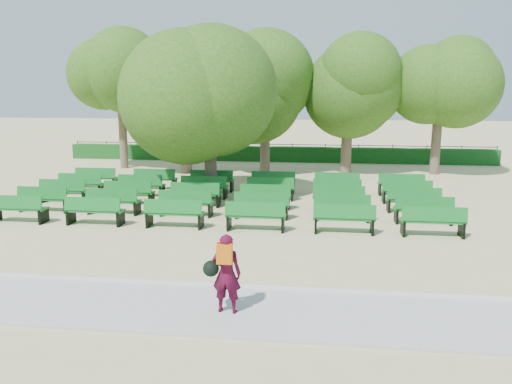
% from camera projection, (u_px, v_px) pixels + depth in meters
% --- Properties ---
extents(ground, '(120.00, 120.00, 0.00)m').
position_uv_depth(ground, '(241.00, 217.00, 17.02)').
color(ground, tan).
extents(paving, '(30.00, 2.20, 0.06)m').
position_uv_depth(paving, '(183.00, 308.00, 9.81)').
color(paving, '#B0AFAB').
rests_on(paving, ground).
extents(curb, '(30.00, 0.12, 0.10)m').
position_uv_depth(curb, '(197.00, 285.00, 10.93)').
color(curb, silver).
rests_on(curb, ground).
extents(hedge, '(26.00, 0.70, 0.90)m').
position_uv_depth(hedge, '(276.00, 154.00, 30.54)').
color(hedge, '#144F1A').
rests_on(hedge, ground).
extents(fence, '(26.00, 0.10, 1.02)m').
position_uv_depth(fence, '(276.00, 160.00, 31.02)').
color(fence, black).
rests_on(fence, ground).
extents(tree_line, '(21.80, 6.80, 7.04)m').
position_uv_depth(tree_line, '(270.00, 171.00, 26.74)').
color(tree_line, '#335D19').
rests_on(tree_line, ground).
extents(bench_array, '(1.85, 0.58, 1.17)m').
position_uv_depth(bench_array, '(232.00, 205.00, 18.49)').
color(bench_array, '#126A23').
rests_on(bench_array, ground).
extents(tree_among, '(4.89, 4.89, 6.59)m').
position_uv_depth(tree_among, '(209.00, 87.00, 19.41)').
color(tree_among, brown).
rests_on(tree_among, ground).
extents(person, '(0.74, 0.45, 1.55)m').
position_uv_depth(person, '(225.00, 272.00, 9.44)').
color(person, '#42091F').
rests_on(person, ground).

